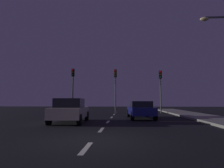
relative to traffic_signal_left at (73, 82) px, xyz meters
name	(u,v)px	position (x,y,z in m)	size (l,w,h in m)	color
ground_plane	(109,121)	(4.99, -9.35, -3.62)	(80.00, 80.00, 0.00)	black
sidewalk_curb_right	(221,121)	(12.49, -9.35, -3.55)	(3.00, 40.00, 0.15)	gray
lane_stripe_nearest	(86,148)	(4.99, -17.55, -3.62)	(0.16, 1.60, 0.01)	silver
lane_stripe_second	(101,130)	(4.99, -13.75, -3.62)	(0.16, 1.60, 0.01)	silver
lane_stripe_third	(108,122)	(4.99, -9.95, -3.62)	(0.16, 1.60, 0.01)	silver
lane_stripe_fourth	(112,117)	(4.99, -6.15, -3.62)	(0.16, 1.60, 0.01)	silver
lane_stripe_fifth	(114,114)	(4.99, -2.35, -3.62)	(0.16, 1.60, 0.01)	silver
lane_stripe_sixth	(116,112)	(4.99, 1.45, -3.62)	(0.16, 1.60, 0.01)	silver
traffic_signal_left	(73,82)	(0.00, 0.00, 0.00)	(0.32, 0.38, 5.19)	black
traffic_signal_center	(115,82)	(5.02, 0.00, -0.08)	(0.32, 0.38, 5.06)	#4C4C51
traffic_signal_right	(160,83)	(10.19, 0.00, -0.21)	(0.32, 0.38, 4.87)	#4C4C51
car_stopped_ahead	(141,109)	(7.34, -7.19, -2.91)	(2.12, 4.47, 1.37)	navy
car_adjacent_lane	(70,110)	(2.61, -10.61, -2.85)	(2.14, 4.29, 1.53)	beige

